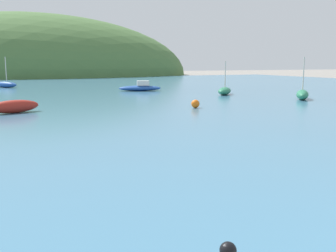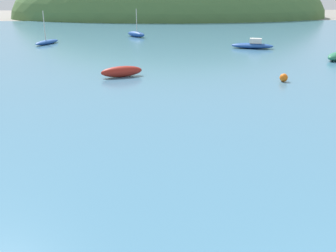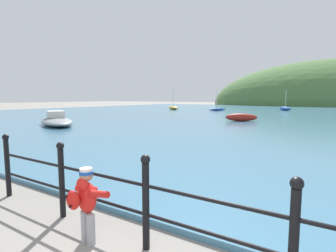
{
  "view_description": "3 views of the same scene",
  "coord_description": "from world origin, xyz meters",
  "px_view_note": "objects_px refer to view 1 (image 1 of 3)",
  "views": [
    {
      "loc": [
        -5.68,
        -0.66,
        2.43
      ],
      "look_at": [
        -2.77,
        6.04,
        1.24
      ],
      "focal_mm": 42.0,
      "sensor_mm": 36.0,
      "label": 1
    },
    {
      "loc": [
        -3.33,
        -2.92,
        4.65
      ],
      "look_at": [
        -2.93,
        6.95,
        1.24
      ],
      "focal_mm": 42.0,
      "sensor_mm": 36.0,
      "label": 2
    },
    {
      "loc": [
        0.94,
        -0.98,
        1.9
      ],
      "look_at": [
        -2.79,
        4.88,
        1.14
      ],
      "focal_mm": 28.0,
      "sensor_mm": 36.0,
      "label": 3
    }
  ],
  "objects_px": {
    "boat_green_fishing": "(140,88)",
    "boat_blue_hull": "(302,94)",
    "mooring_buoy": "(195,104)",
    "boat_nearest_quay": "(14,106)",
    "boat_twin_mast": "(6,84)",
    "boat_mid_harbor": "(225,91)"
  },
  "relations": [
    {
      "from": "boat_green_fishing",
      "to": "boat_blue_hull",
      "type": "xyz_separation_m",
      "value": [
        6.93,
        -11.04,
        0.04
      ]
    },
    {
      "from": "mooring_buoy",
      "to": "boat_green_fishing",
      "type": "bearing_deg",
      "value": 83.45
    },
    {
      "from": "boat_blue_hull",
      "to": "mooring_buoy",
      "type": "height_order",
      "value": "boat_blue_hull"
    },
    {
      "from": "boat_nearest_quay",
      "to": "boat_twin_mast",
      "type": "distance_m",
      "value": 19.99
    },
    {
      "from": "boat_blue_hull",
      "to": "boat_green_fishing",
      "type": "bearing_deg",
      "value": 122.14
    },
    {
      "from": "boat_mid_harbor",
      "to": "mooring_buoy",
      "type": "distance_m",
      "value": 8.72
    },
    {
      "from": "boat_green_fishing",
      "to": "boat_twin_mast",
      "type": "relative_size",
      "value": 1.29
    },
    {
      "from": "boat_nearest_quay",
      "to": "boat_blue_hull",
      "type": "relative_size",
      "value": 0.91
    },
    {
      "from": "boat_twin_mast",
      "to": "mooring_buoy",
      "type": "height_order",
      "value": "boat_twin_mast"
    },
    {
      "from": "boat_green_fishing",
      "to": "boat_twin_mast",
      "type": "bearing_deg",
      "value": 137.86
    },
    {
      "from": "boat_twin_mast",
      "to": "mooring_buoy",
      "type": "xyz_separation_m",
      "value": [
        8.54,
        -21.57,
        -0.07
      ]
    },
    {
      "from": "boat_nearest_quay",
      "to": "mooring_buoy",
      "type": "xyz_separation_m",
      "value": [
        8.62,
        -1.58,
        -0.08
      ]
    },
    {
      "from": "boat_blue_hull",
      "to": "boat_twin_mast",
      "type": "xyz_separation_m",
      "value": [
        -16.91,
        20.07,
        -0.03
      ]
    },
    {
      "from": "boat_mid_harbor",
      "to": "boat_nearest_quay",
      "type": "distance_m",
      "value": 15.21
    },
    {
      "from": "boat_blue_hull",
      "to": "boat_twin_mast",
      "type": "relative_size",
      "value": 0.95
    },
    {
      "from": "boat_mid_harbor",
      "to": "boat_twin_mast",
      "type": "bearing_deg",
      "value": 133.58
    },
    {
      "from": "boat_nearest_quay",
      "to": "boat_twin_mast",
      "type": "bearing_deg",
      "value": 89.78
    },
    {
      "from": "mooring_buoy",
      "to": "boat_mid_harbor",
      "type": "bearing_deg",
      "value": 48.64
    },
    {
      "from": "boat_twin_mast",
      "to": "boat_mid_harbor",
      "type": "bearing_deg",
      "value": -46.42
    },
    {
      "from": "boat_blue_hull",
      "to": "mooring_buoy",
      "type": "distance_m",
      "value": 8.51
    },
    {
      "from": "boat_blue_hull",
      "to": "mooring_buoy",
      "type": "xyz_separation_m",
      "value": [
        -8.37,
        -1.5,
        -0.1
      ]
    },
    {
      "from": "boat_green_fishing",
      "to": "boat_twin_mast",
      "type": "xyz_separation_m",
      "value": [
        -9.98,
        9.03,
        0.02
      ]
    }
  ]
}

